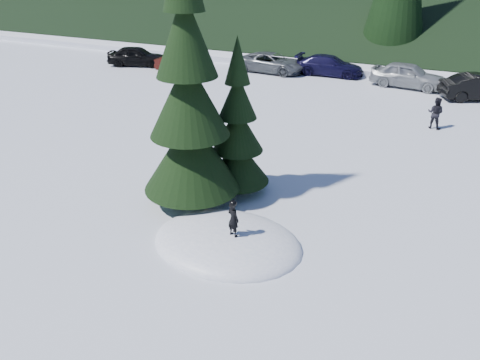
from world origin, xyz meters
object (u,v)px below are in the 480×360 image
at_px(car_2, 271,63).
at_px(car_4, 408,75).
at_px(spruce_short, 238,135).
at_px(car_1, 183,64).
at_px(adult_0, 435,113).
at_px(car_0, 137,56).
at_px(car_3, 330,66).
at_px(spruce_tall, 189,107).
at_px(child_skier, 233,219).

relative_size(car_2, car_4, 1.06).
relative_size(spruce_short, car_4, 1.19).
bearing_deg(car_2, car_1, 120.42).
xyz_separation_m(spruce_short, car_4, (3.45, 17.31, -1.33)).
distance_m(adult_0, car_0, 21.90).
bearing_deg(spruce_short, car_3, 95.71).
bearing_deg(car_2, car_4, -87.58).
distance_m(spruce_short, car_4, 17.70).
xyz_separation_m(spruce_tall, car_4, (4.45, 18.71, -2.55)).
bearing_deg(car_4, spruce_short, 175.95).
relative_size(car_1, car_4, 0.85).
xyz_separation_m(adult_0, car_2, (-11.47, 7.55, -0.09)).
distance_m(car_2, car_4, 9.24).
relative_size(spruce_tall, car_2, 1.79).
distance_m(spruce_tall, car_1, 19.33).
bearing_deg(car_2, car_0, 107.25).
distance_m(spruce_short, car_1, 18.64).
bearing_deg(child_skier, car_2, -52.25).
distance_m(adult_0, car_3, 11.26).
bearing_deg(car_1, car_0, 79.26).
relative_size(child_skier, adult_0, 0.68).
bearing_deg(spruce_short, car_0, 135.88).
height_order(spruce_tall, adult_0, spruce_tall).
xyz_separation_m(car_1, car_2, (5.57, 2.81, 0.04)).
relative_size(spruce_short, car_0, 1.26).
distance_m(spruce_short, child_skier, 3.86).
relative_size(spruce_tall, child_skier, 8.28).
relative_size(car_3, car_4, 1.02).
distance_m(car_0, car_3, 14.14).
distance_m(car_1, car_3, 10.20).
bearing_deg(spruce_short, spruce_tall, -125.54).
distance_m(child_skier, car_4, 20.79).
height_order(child_skier, adult_0, adult_0).
height_order(spruce_short, car_1, spruce_short).
height_order(adult_0, car_0, adult_0).
xyz_separation_m(spruce_short, car_2, (-5.79, 17.51, -1.43)).
distance_m(spruce_short, car_3, 18.50).
xyz_separation_m(car_2, car_3, (3.96, 0.84, 0.00)).
height_order(car_0, car_2, car_0).
xyz_separation_m(spruce_short, child_skier, (1.49, -3.39, -1.10)).
height_order(child_skier, car_4, car_4).
distance_m(child_skier, car_3, 21.99).
relative_size(car_1, car_3, 0.83).
distance_m(adult_0, car_1, 17.68).
bearing_deg(car_0, child_skier, -155.89).
bearing_deg(car_4, car_1, 107.21).
distance_m(child_skier, car_2, 22.13).
xyz_separation_m(spruce_tall, car_3, (-0.83, 19.75, -2.65)).
height_order(spruce_short, car_3, spruce_short).
xyz_separation_m(child_skier, adult_0, (4.18, 13.35, -0.24)).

